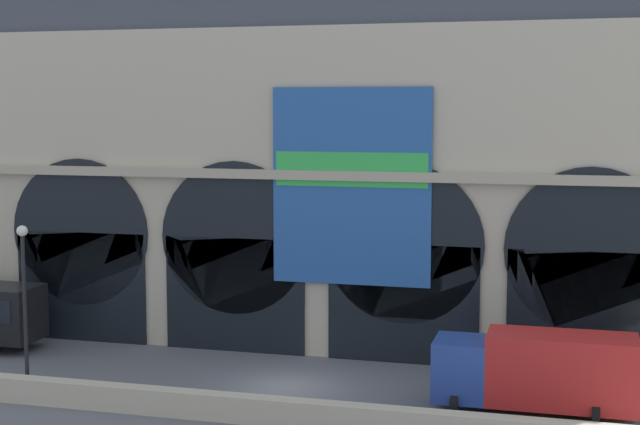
% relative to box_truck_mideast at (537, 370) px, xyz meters
% --- Properties ---
extents(ground_plane, '(200.00, 200.00, 0.00)m').
position_rel_box_truck_mideast_xyz_m(ground_plane, '(-10.16, 0.84, -1.70)').
color(ground_plane, slate).
extents(quay_parapet_wall, '(90.00, 0.70, 0.99)m').
position_rel_box_truck_mideast_xyz_m(quay_parapet_wall, '(-10.16, -3.67, -1.21)').
color(quay_parapet_wall, beige).
rests_on(quay_parapet_wall, ground).
extents(station_building, '(41.87, 6.17, 19.13)m').
position_rel_box_truck_mideast_xyz_m(station_building, '(-10.13, 8.72, 7.62)').
color(station_building, beige).
rests_on(station_building, ground).
extents(box_truck_mideast, '(7.50, 2.91, 3.12)m').
position_rel_box_truck_mideast_xyz_m(box_truck_mideast, '(0.00, 0.00, 0.00)').
color(box_truck_mideast, '#28479E').
rests_on(box_truck_mideast, ground).
extents(street_lamp_quayside, '(0.44, 0.44, 6.90)m').
position_rel_box_truck_mideast_xyz_m(street_lamp_quayside, '(-19.89, -2.87, 2.71)').
color(street_lamp_quayside, black).
rests_on(street_lamp_quayside, ground).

